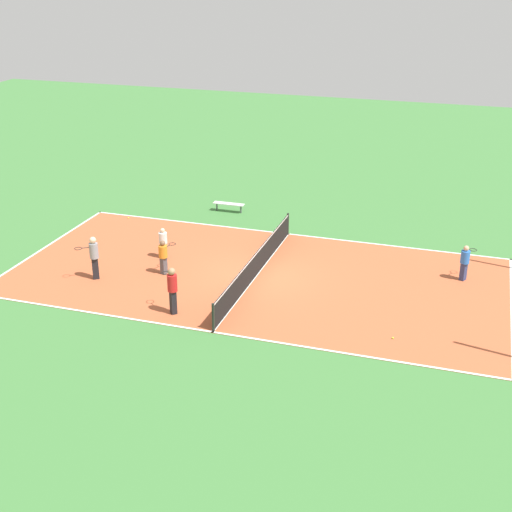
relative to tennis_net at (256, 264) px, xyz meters
name	(u,v)px	position (x,y,z in m)	size (l,w,h in m)	color
ground_plane	(256,276)	(0.00, 0.00, -0.56)	(80.00, 80.00, 0.00)	#3D7538
court_surface	(256,276)	(0.00, 0.00, -0.55)	(10.08, 20.16, 0.02)	#B75633
tennis_net	(256,264)	(0.00, 0.00, 0.00)	(9.88, 0.10, 1.06)	black
bench	(229,204)	(-7.16, -3.77, -0.17)	(0.36, 1.61, 0.45)	silver
player_center_orange	(163,255)	(0.95, -3.70, 0.29)	(0.99, 0.57, 1.46)	#4C4C51
player_far_white	(163,241)	(-0.58, -4.41, 0.22)	(0.50, 0.50, 1.37)	navy
player_coach_red	(172,287)	(4.10, -1.88, 0.52)	(0.88, 0.90, 1.82)	black
player_baseline_gray	(94,255)	(2.27, -6.14, 0.52)	(0.79, 0.96, 1.82)	black
player_near_blue	(465,261)	(-2.20, 8.14, 0.31)	(0.98, 0.72, 1.49)	navy
tennis_ball_right_alley	(128,218)	(-4.59, -8.20, -0.50)	(0.07, 0.07, 0.07)	#CCE033
tennis_ball_far_baseline	(393,338)	(3.54, 6.10, -0.50)	(0.07, 0.07, 0.07)	#CCE033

